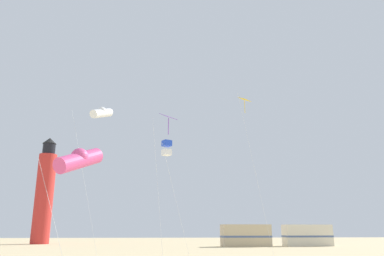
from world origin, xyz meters
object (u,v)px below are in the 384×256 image
kite_diamond_gold (245,106)px  rv_van_tan (246,236)px  kite_tube_rainbow (79,159)px  lighthouse_distant (45,193)px  rv_van_cream (307,235)px  kite_diamond_violet (168,122)px  kite_box_blue (167,148)px  kite_tube_white (102,113)px

kite_diamond_gold → rv_van_tan: 24.35m
kite_tube_rainbow → rv_van_tan: 37.38m
lighthouse_distant → rv_van_cream: 40.36m
rv_van_tan → rv_van_cream: bearing=2.1°
lighthouse_distant → kite_tube_rainbow: bearing=-72.2°
kite_diamond_violet → kite_tube_rainbow: bearing=-119.4°
kite_diamond_gold → lighthouse_distant: bearing=127.3°
kite_diamond_violet → rv_van_tan: size_ratio=1.44×
lighthouse_distant → kite_diamond_violet: bearing=-64.3°
kite_diamond_violet → kite_box_blue: (0.05, 4.35, -0.78)m
rv_van_cream → kite_diamond_gold: bearing=-122.9°
rv_van_tan → kite_box_blue: bearing=-119.5°
kite_tube_white → kite_diamond_gold: bearing=-5.0°
kite_diamond_gold → lighthouse_distant: lighthouse_distant is taller
kite_tube_white → kite_tube_rainbow: bearing=-84.2°
kite_tube_rainbow → rv_van_cream: 42.34m
kite_tube_rainbow → rv_van_tan: (15.02, 34.03, -3.68)m
rv_van_cream → kite_diamond_violet: bearing=-127.5°
kite_tube_white → rv_van_tan: bearing=51.2°
kite_box_blue → rv_van_tan: bearing=64.1°
kite_tube_white → rv_van_tan: kite_tube_white is taller
kite_diamond_gold → lighthouse_distant: size_ratio=0.77×
kite_box_blue → rv_van_cream: 31.44m
kite_tube_white → lighthouse_distant: bearing=112.5°
kite_box_blue → lighthouse_distant: lighthouse_distant is taller
kite_diamond_gold → kite_tube_white: 11.90m
kite_diamond_gold → kite_box_blue: 7.68m
kite_diamond_violet → kite_tube_white: kite_tube_white is taller
rv_van_tan → rv_van_cream: size_ratio=1.01×
rv_van_tan → rv_van_cream: 8.73m
kite_box_blue → rv_van_tan: (11.04, 22.69, -6.69)m
kite_box_blue → kite_tube_white: bearing=156.9°
kite_diamond_violet → rv_van_cream: bearing=54.7°
kite_tube_rainbow → kite_tube_white: (-1.39, 13.63, 6.38)m
lighthouse_distant → rv_van_cream: lighthouse_distant is taller
kite_tube_rainbow → kite_diamond_violet: bearing=60.6°
kite_tube_white → rv_van_cream: bearing=40.3°
rv_van_tan → kite_tube_rainbow: bearing=-117.4°
rv_van_tan → rv_van_cream: same height
kite_diamond_gold → rv_van_cream: kite_diamond_gold is taller
kite_tube_rainbow → rv_van_cream: bearing=55.8°
lighthouse_distant → rv_van_tan: (29.68, -11.59, -6.45)m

